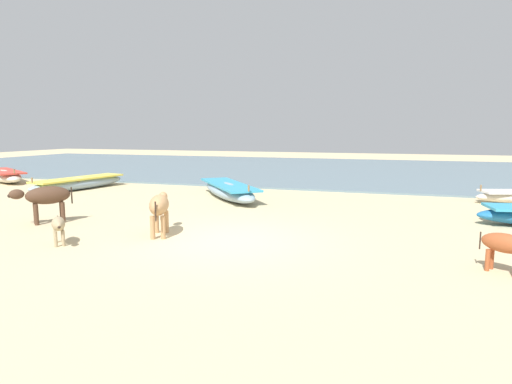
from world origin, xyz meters
The scene contains 9 objects.
ground centered at (0.00, 0.00, 0.00)m, with size 80.00×80.00×0.00m, color #CCB789.
sea_water centered at (0.00, 18.64, 0.04)m, with size 60.00×20.00×0.08m, color slate.
fishing_boat_0 centered at (-2.24, 5.81, 0.30)m, with size 3.90×4.49×0.75m.
fishing_boat_1 centered at (-9.22, 6.08, 0.28)m, with size 1.88×4.73×0.71m.
fishing_boat_4 centered at (-14.69, 7.25, 0.31)m, with size 4.50×3.26×0.76m.
cow_adult_dark centered at (-5.31, 0.24, 0.73)m, with size 1.22×1.34×1.01m.
calf_near_dun centered at (-3.35, -1.46, 0.45)m, with size 0.78×0.79×0.62m.
calf_far_rust centered at (5.51, -0.59, 0.51)m, with size 1.01×0.77×0.71m.
cow_second_adult_tan centered at (-1.70, -0.01, 0.71)m, with size 0.87×1.47×0.99m.
Camera 1 is at (3.60, -8.85, 2.49)m, focal length 30.11 mm.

